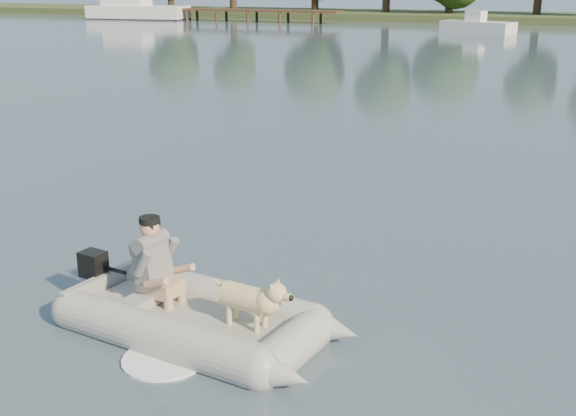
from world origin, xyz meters
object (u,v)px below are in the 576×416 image
at_px(cabin_cruiser, 138,5).
at_px(motorboat, 478,18).
at_px(dinghy, 197,286).
at_px(dog, 247,302).
at_px(dock, 242,15).
at_px(man, 153,258).

bearing_deg(cabin_cruiser, motorboat, -16.29).
height_order(dinghy, motorboat, motorboat).
xyz_separation_m(dog, cabin_cruiser, (-36.29, 50.95, 0.78)).
height_order(dock, motorboat, motorboat).
relative_size(man, cabin_cruiser, 0.10).
relative_size(dinghy, man, 4.35).
distance_m(dock, motorboat, 22.12).
distance_m(dinghy, motorboat, 46.00).
xyz_separation_m(dock, dog, (26.34, -52.08, -0.06)).
xyz_separation_m(dock, man, (25.14, -51.93, 0.17)).
relative_size(dinghy, dog, 5.02).
bearing_deg(dog, dinghy, -175.43).
bearing_deg(motorboat, man, -66.95).
distance_m(dock, dinghy, 58.08).
relative_size(dog, cabin_cruiser, 0.09).
xyz_separation_m(dog, motorboat, (-5.13, 45.80, 0.52)).
bearing_deg(cabin_cruiser, dog, -61.43).
xyz_separation_m(man, dog, (1.19, -0.15, -0.23)).
bearing_deg(dog, motorboat, 103.78).
xyz_separation_m(dinghy, motorboat, (-4.55, 45.77, 0.46)).
height_order(dog, motorboat, motorboat).
bearing_deg(dinghy, man, 175.76).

